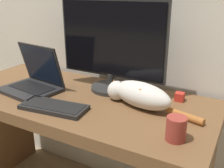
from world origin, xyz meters
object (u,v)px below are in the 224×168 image
object	(u,v)px
laptop	(34,82)
coffee_mug	(176,129)
monitor	(111,46)
external_keyboard	(54,107)
cat	(139,94)

from	to	relation	value
laptop	coffee_mug	distance (m)	0.86
monitor	laptop	bearing A→B (deg)	-149.88
monitor	external_keyboard	world-z (taller)	monitor
laptop	external_keyboard	bearing A→B (deg)	-20.23
external_keyboard	monitor	bearing A→B (deg)	65.37
monitor	external_keyboard	size ratio (longest dim) A/B	1.86
coffee_mug	monitor	bearing A→B (deg)	143.51
cat	monitor	bearing A→B (deg)	164.34
coffee_mug	cat	bearing A→B (deg)	138.50
monitor	external_keyboard	bearing A→B (deg)	-107.70
monitor	coffee_mug	world-z (taller)	monitor
external_keyboard	coffee_mug	world-z (taller)	coffee_mug
cat	external_keyboard	bearing A→B (deg)	-131.46
external_keyboard	coffee_mug	xyz separation A→B (m)	(0.59, 0.01, 0.04)
external_keyboard	cat	size ratio (longest dim) A/B	0.67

